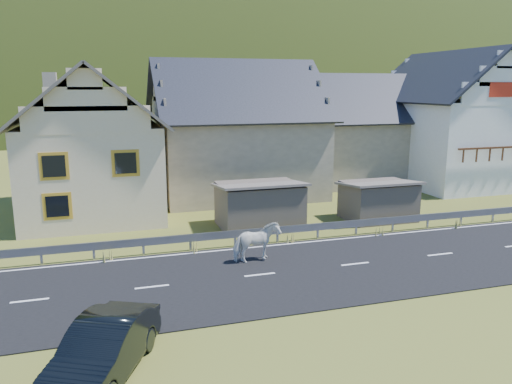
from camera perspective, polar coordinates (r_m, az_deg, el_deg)
name	(u,v)px	position (r m, az deg, el deg)	size (l,w,h in m)	color
ground	(355,265)	(20.54, 11.25, -8.18)	(160.00, 160.00, 0.00)	#484B1B
road	(355,264)	(20.54, 11.25, -8.13)	(60.00, 7.00, 0.04)	black
lane_markings	(355,264)	(20.53, 11.25, -8.06)	(60.00, 6.60, 0.01)	silver
guardrail	(318,227)	(23.51, 7.09, -4.01)	(28.10, 0.09, 0.75)	#93969B
shed_left	(259,205)	(25.24, 0.36, -1.54)	(4.30, 3.30, 2.40)	brown
shed_right	(378,201)	(27.43, 13.77, -1.01)	(3.80, 2.90, 2.20)	brown
house_cream	(91,135)	(29.06, -18.35, 6.15)	(7.80, 9.80, 8.30)	beige
house_stone_a	(235,123)	(33.08, -2.37, 7.86)	(10.80, 9.80, 8.90)	tan
house_stone_b	(357,124)	(38.65, 11.49, 7.63)	(9.80, 8.80, 8.10)	tan
house_white	(451,114)	(39.38, 21.44, 8.34)	(8.80, 10.80, 9.70)	white
mountain	(144,157)	(199.29, -12.68, 3.89)	(440.00, 280.00, 260.00)	#273C10
horse	(256,242)	(20.19, 0.04, -5.79)	(1.89, 0.86, 1.60)	silver
car	(103,350)	(13.28, -17.08, -16.86)	(1.50, 4.29, 1.41)	black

